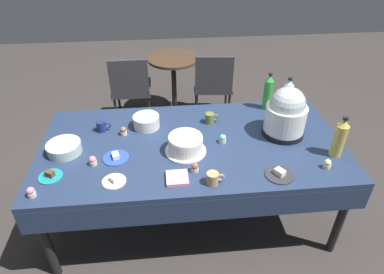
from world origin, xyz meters
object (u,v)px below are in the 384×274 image
Objects in this scene: cupcake_rose at (123,131)px; soda_bottle_lime_soda at (268,92)px; cupcake_cocoa at (93,161)px; glass_salad_bowl at (64,148)px; dessert_plate_charcoal at (279,174)px; cupcake_berry at (31,192)px; coffee_mug_navy at (102,126)px; coffee_mug_tan at (213,178)px; frosted_layer_cake at (186,145)px; round_cafe_table at (174,75)px; dessert_plate_teal at (50,176)px; potluck_table at (192,149)px; maroon_chair_left at (131,86)px; cupcake_vanilla at (327,164)px; soda_bottle_water at (287,95)px; slow_cooker at (286,114)px; cupcake_mint at (195,167)px; cupcake_lemon at (223,139)px; coffee_mug_olive at (210,118)px; ceramic_snack_bowl at (146,122)px; dessert_plate_cobalt at (116,157)px; maroon_chair_right at (213,82)px; dessert_plate_cream at (114,181)px.

cupcake_rose is 1.22m from soda_bottle_lime_soda.
cupcake_cocoa is 1.00× the size of cupcake_rose.
dessert_plate_charcoal is at bearing -15.11° from glass_salad_bowl.
dessert_plate_charcoal is 2.77× the size of cupcake_berry.
coffee_mug_tan is at bearing -41.31° from coffee_mug_navy.
frosted_layer_cake is 1.86m from round_cafe_table.
cupcake_cocoa is (0.26, 0.10, 0.02)m from dessert_plate_teal.
potluck_table is 2.59× the size of maroon_chair_left.
cupcake_cocoa is at bearing -94.57° from maroon_chair_left.
cupcake_vanilla is 0.23× the size of soda_bottle_water.
soda_bottle_lime_soda is 0.45× the size of round_cafe_table.
round_cafe_table is (0.96, 2.18, -0.28)m from cupcake_berry.
glass_salad_bowl is 2.18× the size of coffee_mug_navy.
slow_cooker is at bearing -7.28° from coffee_mug_navy.
potluck_table is at bearing 141.96° from dessert_plate_charcoal.
frosted_layer_cake is 4.31× the size of cupcake_cocoa.
cupcake_mint is at bearing 7.44° from cupcake_berry.
frosted_layer_cake is 1.91× the size of dessert_plate_teal.
dessert_plate_charcoal is 2.77× the size of cupcake_lemon.
ceramic_snack_bowl is at bearing -178.61° from coffee_mug_olive.
glass_salad_bowl is 1.13m from cupcake_lemon.
dessert_plate_teal is 1.90m from soda_bottle_water.
dessert_plate_teal is at bearing -168.42° from frosted_layer_cake.
frosted_layer_cake is 1.56× the size of dessert_plate_charcoal.
maroon_chair_left is at bearing 106.38° from cupcake_mint.
cupcake_lemon is (0.76, 0.11, 0.02)m from dessert_plate_cobalt.
coffee_mug_navy reaches higher than potluck_table.
maroon_chair_right reaches higher than glass_salad_bowl.
cupcake_lemon is 0.75m from soda_bottle_water.
frosted_layer_cake is 0.37m from coffee_mug_tan.
cupcake_vanilla is at bearing -68.74° from slow_cooker.
cupcake_rose is at bearing 136.19° from cupcake_mint.
dessert_plate_cream is 0.18× the size of maroon_chair_left.
cupcake_rose is at bearing 134.76° from coffee_mug_tan.
dessert_plate_cream is 2.23× the size of cupcake_lemon.
soda_bottle_lime_soda is at bearing 33.79° from dessert_plate_cream.
slow_cooker is at bearing -4.98° from cupcake_rose.
dessert_plate_cream is at bearing -102.88° from round_cafe_table.
dessert_plate_charcoal is 0.49m from cupcake_lemon.
round_cafe_table is (-0.44, 0.22, 0.01)m from maroon_chair_right.
maroon_chair_right is (0.45, 1.61, -0.32)m from frosted_layer_cake.
potluck_table is 12.28× the size of dessert_plate_cobalt.
cupcake_lemon and cupcake_cocoa have the same top height.
round_cafe_table is (-0.22, 1.47, -0.29)m from coffee_mug_olive.
maroon_chair_right is (-0.47, 1.88, -0.29)m from cupcake_vanilla.
cupcake_mint is (-0.54, 0.09, 0.02)m from dessert_plate_charcoal.
coffee_mug_navy is at bearing 158.78° from cupcake_vanilla.
maroon_chair_left is at bearing 77.02° from glass_salad_bowl.
cupcake_vanilla is at bearing 2.38° from cupcake_berry.
round_cafe_table is (-0.58, 2.14, -0.26)m from dessert_plate_charcoal.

